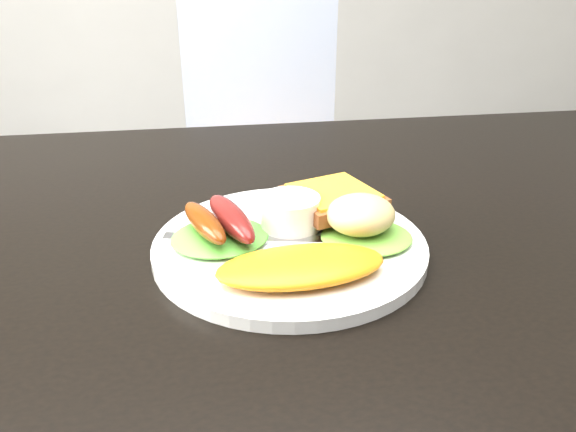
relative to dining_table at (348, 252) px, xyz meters
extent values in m
cube|color=black|center=(0.00, 0.00, 0.00)|extent=(1.20, 0.80, 0.04)
cube|color=tan|center=(0.02, 0.82, -0.28)|extent=(0.41, 0.41, 0.05)
imported|color=navy|center=(-0.24, 0.69, 0.07)|extent=(0.62, 0.45, 1.60)
cylinder|color=white|center=(-0.06, -0.03, 0.03)|extent=(0.25, 0.25, 0.01)
ellipsoid|color=green|center=(-0.13, -0.02, 0.04)|extent=(0.11, 0.10, 0.01)
ellipsoid|color=#539137|center=(0.01, -0.04, 0.04)|extent=(0.09, 0.08, 0.01)
ellipsoid|color=#FF9D22|center=(-0.06, -0.09, 0.04)|extent=(0.14, 0.08, 0.02)
ellipsoid|color=#6E3607|center=(-0.14, -0.02, 0.05)|extent=(0.05, 0.09, 0.02)
ellipsoid|color=maroon|center=(-0.12, -0.01, 0.05)|extent=(0.05, 0.10, 0.02)
cylinder|color=white|center=(-0.06, 0.00, 0.05)|extent=(0.06, 0.06, 0.03)
cube|color=brown|center=(-0.03, 0.03, 0.04)|extent=(0.08, 0.08, 0.01)
cube|color=brown|center=(-0.01, 0.02, 0.05)|extent=(0.10, 0.10, 0.01)
ellipsoid|color=beige|center=(0.00, -0.03, 0.06)|extent=(0.08, 0.08, 0.03)
cube|color=#ADAFB7|center=(-0.10, -0.02, 0.03)|extent=(0.16, 0.05, 0.00)
camera|label=1|loc=(-0.14, -0.48, 0.28)|focal=35.00mm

